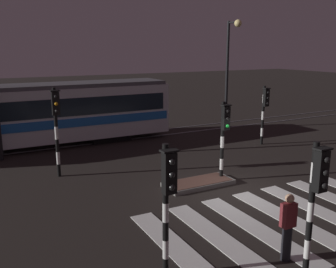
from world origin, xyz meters
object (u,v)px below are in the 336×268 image
object	(u,v)px
traffic_light_corner_far_right	(265,106)
traffic_light_corner_near_left	(168,192)
pedestrian_waiting_at_kerb	(288,227)
street_lamp_trackside_right	(230,61)
traffic_light_median_centre	(224,130)
traffic_light_corner_far_left	(56,119)
traffic_light_kerb_mid_left	(316,191)
tram	(31,114)

from	to	relation	value
traffic_light_corner_far_right	traffic_light_corner_near_left	size ratio (longest dim) A/B	1.01
traffic_light_corner_near_left	pedestrian_waiting_at_kerb	world-z (taller)	traffic_light_corner_near_left
street_lamp_trackside_right	traffic_light_median_centre	bearing A→B (deg)	-128.19
traffic_light_corner_far_left	traffic_light_kerb_mid_left	distance (m)	10.21
traffic_light_corner_far_left	pedestrian_waiting_at_kerb	size ratio (longest dim) A/B	2.09
traffic_light_kerb_mid_left	street_lamp_trackside_right	bearing A→B (deg)	59.36
traffic_light_corner_near_left	street_lamp_trackside_right	bearing A→B (deg)	48.33
traffic_light_median_centre	street_lamp_trackside_right	distance (m)	10.11
traffic_light_median_centre	traffic_light_corner_far_right	bearing A→B (deg)	34.45
traffic_light_kerb_mid_left	traffic_light_median_centre	world-z (taller)	traffic_light_kerb_mid_left
street_lamp_trackside_right	pedestrian_waiting_at_kerb	world-z (taller)	street_lamp_trackside_right
traffic_light_corner_near_left	tram	bearing A→B (deg)	92.81
traffic_light_corner_far_left	tram	distance (m)	5.36
traffic_light_corner_far_left	street_lamp_trackside_right	world-z (taller)	street_lamp_trackside_right
traffic_light_kerb_mid_left	traffic_light_median_centre	distance (m)	6.51
traffic_light_corner_near_left	street_lamp_trackside_right	xyz separation A→B (m)	(11.02, 12.39, 2.23)
traffic_light_corner_far_right	traffic_light_kerb_mid_left	size ratio (longest dim) A/B	0.99
traffic_light_corner_far_left	tram	bearing A→B (deg)	91.47
tram	pedestrian_waiting_at_kerb	size ratio (longest dim) A/B	8.66
traffic_light_corner_far_right	street_lamp_trackside_right	distance (m)	4.73
traffic_light_median_centre	pedestrian_waiting_at_kerb	bearing A→B (deg)	-110.86
traffic_light_corner_near_left	street_lamp_trackside_right	size ratio (longest dim) A/B	0.46
traffic_light_corner_near_left	pedestrian_waiting_at_kerb	xyz separation A→B (m)	(2.89, -0.71, -1.17)
traffic_light_corner_far_left	traffic_light_corner_far_right	size ratio (longest dim) A/B	1.14
traffic_light_corner_near_left	pedestrian_waiting_at_kerb	distance (m)	3.20
traffic_light_median_centre	traffic_light_corner_near_left	size ratio (longest dim) A/B	1.00
traffic_light_corner_far_left	traffic_light_median_centre	xyz separation A→B (m)	(5.45, -3.50, -0.32)
traffic_light_corner_far_left	traffic_light_corner_near_left	distance (m)	8.17
traffic_light_corner_far_right	pedestrian_waiting_at_kerb	size ratio (longest dim) A/B	1.83
traffic_light_kerb_mid_left	traffic_light_median_centre	bearing A→B (deg)	70.84
traffic_light_corner_far_left	tram	size ratio (longest dim) A/B	0.24
traffic_light_median_centre	tram	size ratio (longest dim) A/B	0.21
street_lamp_trackside_right	tram	world-z (taller)	street_lamp_trackside_right
traffic_light_corner_far_left	traffic_light_corner_near_left	size ratio (longest dim) A/B	1.15
pedestrian_waiting_at_kerb	traffic_light_median_centre	bearing A→B (deg)	69.14
traffic_light_corner_far_left	street_lamp_trackside_right	bearing A→B (deg)	20.18
traffic_light_corner_far_left	traffic_light_corner_far_right	xyz separation A→B (m)	(10.76, 0.14, -0.30)
traffic_light_corner_near_left	traffic_light_corner_far_right	bearing A→B (deg)	38.97
traffic_light_kerb_mid_left	pedestrian_waiting_at_kerb	size ratio (longest dim) A/B	1.84
street_lamp_trackside_right	pedestrian_waiting_at_kerb	distance (m)	15.79
traffic_light_corner_near_left	traffic_light_kerb_mid_left	bearing A→B (deg)	-28.48
tram	street_lamp_trackside_right	bearing A→B (deg)	-5.26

